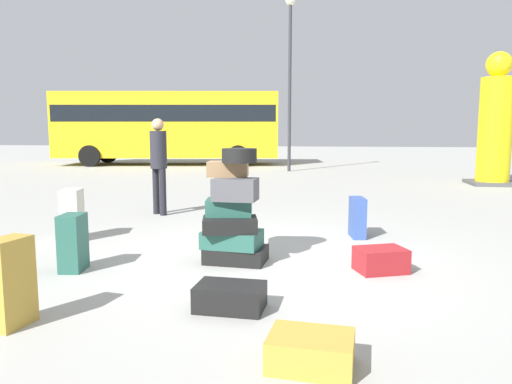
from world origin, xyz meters
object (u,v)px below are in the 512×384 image
(suitcase_maroon_foreground_near, at_px, (381,260))
(lamp_post, at_px, (290,59))
(yellow_dummy_statue, at_px, (495,127))
(parked_bus, at_px, (168,123))
(suitcase_tan_right_side, at_px, (10,283))
(person_bearded_onlooker, at_px, (159,158))
(suitcase_tower, at_px, (233,215))
(suitcase_teal_behind_tower, at_px, (73,243))
(suitcase_tan_white_trunk, at_px, (311,351))
(suitcase_black_foreground_far, at_px, (230,297))
(suitcase_navy_upright_blue, at_px, (357,217))
(suitcase_cream_left_side, at_px, (72,215))

(suitcase_maroon_foreground_near, xyz_separation_m, lamp_post, (-1.82, 12.80, 3.99))
(yellow_dummy_statue, bearing_deg, parked_bus, 150.36)
(suitcase_maroon_foreground_near, bearing_deg, suitcase_tan_right_side, -168.59)
(person_bearded_onlooker, relative_size, yellow_dummy_statue, 0.47)
(person_bearded_onlooker, xyz_separation_m, lamp_post, (1.76, 9.65, 3.08))
(suitcase_tower, bearing_deg, yellow_dummy_statue, 56.64)
(suitcase_teal_behind_tower, bearing_deg, lamp_post, 77.21)
(suitcase_tan_white_trunk, distance_m, suitcase_teal_behind_tower, 3.22)
(suitcase_maroon_foreground_near, distance_m, suitcase_black_foreground_far, 1.94)
(yellow_dummy_statue, height_order, parked_bus, yellow_dummy_statue)
(suitcase_black_foreground_far, distance_m, yellow_dummy_statue, 11.90)
(suitcase_teal_behind_tower, distance_m, lamp_post, 13.83)
(suitcase_tan_white_trunk, distance_m, yellow_dummy_statue, 12.43)
(suitcase_teal_behind_tower, bearing_deg, suitcase_maroon_foreground_near, 0.67)
(person_bearded_onlooker, height_order, yellow_dummy_statue, yellow_dummy_statue)
(suitcase_navy_upright_blue, bearing_deg, yellow_dummy_statue, 52.43)
(yellow_dummy_statue, bearing_deg, suitcase_black_foreground_far, -118.36)
(suitcase_cream_left_side, bearing_deg, suitcase_navy_upright_blue, -3.27)
(suitcase_tower, height_order, suitcase_black_foreground_far, suitcase_tower)
(yellow_dummy_statue, bearing_deg, suitcase_cream_left_side, -135.86)
(person_bearded_onlooker, distance_m, yellow_dummy_statue, 9.78)
(suitcase_tan_white_trunk, xyz_separation_m, yellow_dummy_statue, (4.90, 11.32, 1.52))
(suitcase_tower, bearing_deg, suitcase_maroon_foreground_near, -6.32)
(parked_bus, bearing_deg, suitcase_tan_white_trunk, -77.26)
(suitcase_teal_behind_tower, relative_size, suitcase_cream_left_side, 0.88)
(suitcase_tan_white_trunk, bearing_deg, yellow_dummy_statue, 72.97)
(suitcase_tower, bearing_deg, person_bearded_onlooker, 122.68)
(suitcase_tan_white_trunk, relative_size, suitcase_maroon_foreground_near, 1.06)
(suitcase_tower, bearing_deg, suitcase_black_foreground_far, -80.74)
(parked_bus, bearing_deg, suitcase_black_foreground_far, -78.34)
(suitcase_tower, height_order, suitcase_navy_upright_blue, suitcase_tower)
(suitcase_tan_white_trunk, height_order, suitcase_tan_right_side, suitcase_tan_right_side)
(parked_bus, bearing_deg, suitcase_tan_right_side, -83.87)
(suitcase_teal_behind_tower, relative_size, person_bearded_onlooker, 0.36)
(suitcase_navy_upright_blue, distance_m, parked_bus, 15.80)
(suitcase_tower, bearing_deg, suitcase_teal_behind_tower, -160.72)
(suitcase_tan_white_trunk, xyz_separation_m, lamp_post, (-1.10, 15.05, 4.01))
(suitcase_tower, xyz_separation_m, parked_bus, (-5.71, 15.47, 1.28))
(parked_bus, bearing_deg, lamp_post, -34.81)
(suitcase_tower, height_order, suitcase_tan_right_side, suitcase_tower)
(suitcase_tower, xyz_separation_m, yellow_dummy_statue, (5.85, 8.89, 1.07))
(suitcase_teal_behind_tower, xyz_separation_m, parked_bus, (-4.03, 16.06, 1.52))
(suitcase_tan_white_trunk, distance_m, parked_bus, 19.18)
(suitcase_maroon_foreground_near, height_order, lamp_post, lamp_post)
(parked_bus, height_order, lamp_post, lamp_post)
(suitcase_tan_right_side, bearing_deg, suitcase_teal_behind_tower, 111.42)
(suitcase_tan_white_trunk, height_order, suitcase_maroon_foreground_near, suitcase_maroon_foreground_near)
(suitcase_navy_upright_blue, bearing_deg, suitcase_black_foreground_far, -120.63)
(suitcase_teal_behind_tower, height_order, parked_bus, parked_bus)
(suitcase_teal_behind_tower, bearing_deg, suitcase_cream_left_side, 112.33)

